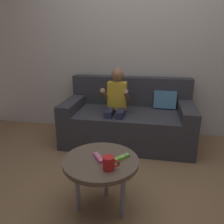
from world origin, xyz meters
name	(u,v)px	position (x,y,z in m)	size (l,w,h in m)	color
ground_plane	(122,205)	(0.00, 0.00, 0.00)	(9.42, 9.42, 0.00)	olive
wall_back	(141,42)	(0.00, 1.62, 1.25)	(4.71, 0.05, 2.50)	beige
couch	(128,120)	(-0.10, 1.22, 0.29)	(1.61, 0.80, 0.81)	#38383D
person_seated_on_couch	(116,104)	(-0.23, 1.05, 0.56)	(0.32, 0.39, 0.97)	#282D47
coffee_table	(101,165)	(-0.16, -0.07, 0.40)	(0.57, 0.57, 0.45)	brown
game_remote_pink_near_edge	(99,158)	(-0.17, -0.07, 0.46)	(0.11, 0.14, 0.03)	pink
game_remote_lime_center	(122,158)	(-0.01, -0.04, 0.46)	(0.12, 0.13, 0.03)	#72C638
coffee_mug	(109,163)	(-0.07, -0.19, 0.50)	(0.12, 0.08, 0.09)	red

